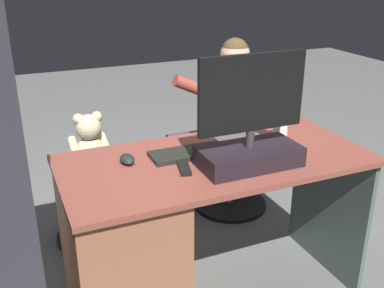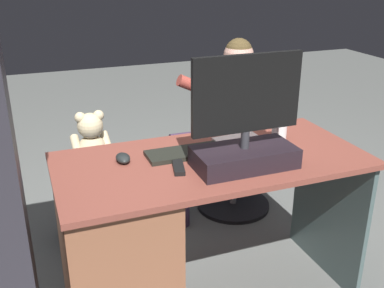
{
  "view_description": "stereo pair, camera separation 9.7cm",
  "coord_description": "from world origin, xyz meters",
  "px_view_note": "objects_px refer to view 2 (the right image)",
  "views": [
    {
      "loc": [
        0.83,
        1.96,
        1.56
      ],
      "look_at": [
        -0.06,
        -0.11,
        0.65
      ],
      "focal_mm": 42.81,
      "sensor_mm": 36.0,
      "label": 1
    },
    {
      "loc": [
        0.74,
        1.99,
        1.56
      ],
      "look_at": [
        -0.06,
        -0.11,
        0.65
      ],
      "focal_mm": 42.81,
      "sensor_mm": 36.0,
      "label": 2
    }
  ],
  "objects_px": {
    "office_chair_teddy": "(96,196)",
    "tv_remote": "(178,167)",
    "keyboard": "(193,152)",
    "monitor": "(245,136)",
    "visitor_chair": "(234,172)",
    "computer_mouse": "(123,158)",
    "person": "(222,115)",
    "teddy_bear": "(91,140)",
    "cup": "(279,130)",
    "desk": "(137,241)"
  },
  "relations": [
    {
      "from": "monitor",
      "to": "person",
      "type": "relative_size",
      "value": 0.42
    },
    {
      "from": "keyboard",
      "to": "computer_mouse",
      "type": "distance_m",
      "value": 0.31
    },
    {
      "from": "keyboard",
      "to": "teddy_bear",
      "type": "relative_size",
      "value": 1.32
    },
    {
      "from": "computer_mouse",
      "to": "tv_remote",
      "type": "bearing_deg",
      "value": 143.49
    },
    {
      "from": "monitor",
      "to": "office_chair_teddy",
      "type": "distance_m",
      "value": 1.18
    },
    {
      "from": "monitor",
      "to": "computer_mouse",
      "type": "distance_m",
      "value": 0.53
    },
    {
      "from": "computer_mouse",
      "to": "tv_remote",
      "type": "xyz_separation_m",
      "value": [
        -0.2,
        0.15,
        -0.01
      ]
    },
    {
      "from": "monitor",
      "to": "desk",
      "type": "bearing_deg",
      "value": -15.8
    },
    {
      "from": "monitor",
      "to": "teddy_bear",
      "type": "xyz_separation_m",
      "value": [
        0.51,
        -0.88,
        -0.27
      ]
    },
    {
      "from": "monitor",
      "to": "keyboard",
      "type": "height_order",
      "value": "monitor"
    },
    {
      "from": "tv_remote",
      "to": "office_chair_teddy",
      "type": "xyz_separation_m",
      "value": [
        0.24,
        -0.79,
        -0.49
      ]
    },
    {
      "from": "cup",
      "to": "visitor_chair",
      "type": "distance_m",
      "value": 0.88
    },
    {
      "from": "computer_mouse",
      "to": "tv_remote",
      "type": "distance_m",
      "value": 0.25
    },
    {
      "from": "visitor_chair",
      "to": "keyboard",
      "type": "bearing_deg",
      "value": 51.07
    },
    {
      "from": "teddy_bear",
      "to": "visitor_chair",
      "type": "bearing_deg",
      "value": -179.43
    },
    {
      "from": "monitor",
      "to": "tv_remote",
      "type": "distance_m",
      "value": 0.3
    },
    {
      "from": "monitor",
      "to": "person",
      "type": "distance_m",
      "value": 0.96
    },
    {
      "from": "visitor_chair",
      "to": "person",
      "type": "xyz_separation_m",
      "value": [
        0.1,
        0.0,
        0.4
      ]
    },
    {
      "from": "person",
      "to": "visitor_chair",
      "type": "bearing_deg",
      "value": -178.78
    },
    {
      "from": "office_chair_teddy",
      "to": "desk",
      "type": "bearing_deg",
      "value": 94.68
    },
    {
      "from": "monitor",
      "to": "tv_remote",
      "type": "relative_size",
      "value": 3.16
    },
    {
      "from": "keyboard",
      "to": "tv_remote",
      "type": "height_order",
      "value": "keyboard"
    },
    {
      "from": "computer_mouse",
      "to": "person",
      "type": "xyz_separation_m",
      "value": [
        -0.77,
        -0.66,
        -0.1
      ]
    },
    {
      "from": "visitor_chair",
      "to": "office_chair_teddy",
      "type": "bearing_deg",
      "value": 1.22
    },
    {
      "from": "keyboard",
      "to": "visitor_chair",
      "type": "bearing_deg",
      "value": -128.93
    },
    {
      "from": "keyboard",
      "to": "person",
      "type": "bearing_deg",
      "value": -123.69
    },
    {
      "from": "keyboard",
      "to": "visitor_chair",
      "type": "height_order",
      "value": "keyboard"
    },
    {
      "from": "office_chair_teddy",
      "to": "keyboard",
      "type": "bearing_deg",
      "value": 117.99
    },
    {
      "from": "keyboard",
      "to": "person",
      "type": "relative_size",
      "value": 0.37
    },
    {
      "from": "monitor",
      "to": "visitor_chair",
      "type": "relative_size",
      "value": 0.97
    },
    {
      "from": "desk",
      "to": "computer_mouse",
      "type": "bearing_deg",
      "value": -79.04
    },
    {
      "from": "desk",
      "to": "computer_mouse",
      "type": "height_order",
      "value": "computer_mouse"
    },
    {
      "from": "computer_mouse",
      "to": "office_chair_teddy",
      "type": "distance_m",
      "value": 0.82
    },
    {
      "from": "desk",
      "to": "teddy_bear",
      "type": "bearing_deg",
      "value": -85.39
    },
    {
      "from": "visitor_chair",
      "to": "teddy_bear",
      "type": "bearing_deg",
      "value": 0.57
    },
    {
      "from": "computer_mouse",
      "to": "person",
      "type": "relative_size",
      "value": 0.09
    },
    {
      "from": "office_chair_teddy",
      "to": "person",
      "type": "xyz_separation_m",
      "value": [
        -0.81,
        -0.02,
        0.4
      ]
    },
    {
      "from": "desk",
      "to": "tv_remote",
      "type": "xyz_separation_m",
      "value": [
        -0.18,
        0.05,
        0.36
      ]
    },
    {
      "from": "monitor",
      "to": "keyboard",
      "type": "distance_m",
      "value": 0.28
    },
    {
      "from": "person",
      "to": "office_chair_teddy",
      "type": "bearing_deg",
      "value": 1.22
    },
    {
      "from": "tv_remote",
      "to": "monitor",
      "type": "bearing_deg",
      "value": 177.58
    },
    {
      "from": "monitor",
      "to": "teddy_bear",
      "type": "distance_m",
      "value": 1.05
    },
    {
      "from": "keyboard",
      "to": "cup",
      "type": "height_order",
      "value": "cup"
    },
    {
      "from": "keyboard",
      "to": "desk",
      "type": "bearing_deg",
      "value": 14.26
    },
    {
      "from": "teddy_bear",
      "to": "office_chair_teddy",
      "type": "bearing_deg",
      "value": 90.0
    },
    {
      "from": "office_chair_teddy",
      "to": "tv_remote",
      "type": "bearing_deg",
      "value": 106.98
    },
    {
      "from": "office_chair_teddy",
      "to": "person",
      "type": "relative_size",
      "value": 0.43
    },
    {
      "from": "computer_mouse",
      "to": "cup",
      "type": "height_order",
      "value": "cup"
    },
    {
      "from": "monitor",
      "to": "person",
      "type": "bearing_deg",
      "value": -108.91
    },
    {
      "from": "keyboard",
      "to": "tv_remote",
      "type": "distance_m",
      "value": 0.17
    }
  ]
}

